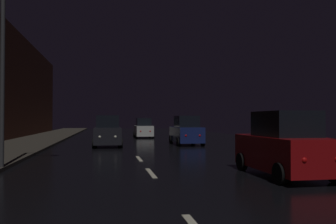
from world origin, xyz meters
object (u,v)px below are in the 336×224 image
(car_parked_right_far, at_px, (186,132))
(car_distant_taillights, at_px, (143,129))
(car_approaching_headlights, at_px, (107,132))
(car_parked_right_near, at_px, (284,146))
(streetlamp_overhead, at_px, (16,29))

(car_parked_right_far, bearing_deg, car_distant_taillights, 11.77)
(car_approaching_headlights, xyz_separation_m, car_parked_right_near, (5.66, -13.70, 0.00))
(streetlamp_overhead, xyz_separation_m, car_parked_right_near, (8.99, -2.74, -4.15))
(streetlamp_overhead, distance_m, car_approaching_headlights, 12.18)
(car_parked_right_far, bearing_deg, streetlamp_overhead, 142.14)
(streetlamp_overhead, bearing_deg, car_parked_right_near, -16.94)
(car_distant_taillights, bearing_deg, streetlamp_overhead, 162.29)
(car_parked_right_near, bearing_deg, car_parked_right_far, 0.00)
(car_approaching_headlights, bearing_deg, car_distant_taillights, 161.47)
(car_distant_taillights, xyz_separation_m, car_parked_right_near, (2.09, -24.34, 0.07))
(streetlamp_overhead, relative_size, car_approaching_headlights, 1.86)
(streetlamp_overhead, xyz_separation_m, car_distant_taillights, (6.90, 21.60, -4.22))
(car_approaching_headlights, height_order, car_parked_right_near, car_parked_right_near)
(car_approaching_headlights, relative_size, car_parked_right_near, 1.00)
(streetlamp_overhead, distance_m, car_parked_right_far, 15.22)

